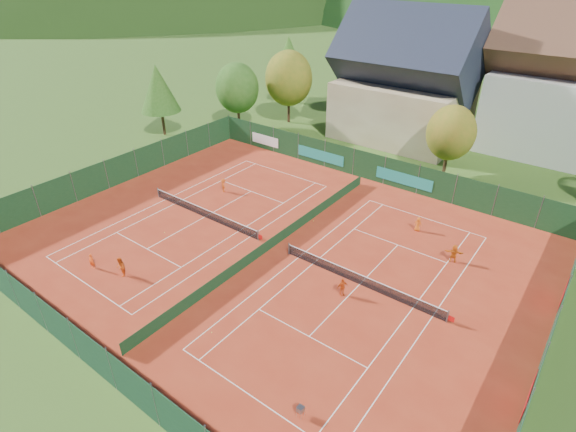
# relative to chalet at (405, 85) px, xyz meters

# --- Properties ---
(ground) EXTENTS (600.00, 600.00, 0.00)m
(ground) POSITION_rel_chalet_xyz_m (3.00, -30.00, -6.64)
(ground) COLOR #30531A
(ground) RESTS_ON ground
(clay_pad) EXTENTS (40.00, 32.00, 0.01)m
(clay_pad) POSITION_rel_chalet_xyz_m (3.00, -30.00, -6.62)
(clay_pad) COLOR #9D2B17
(clay_pad) RESTS_ON ground
(court_markings_left) EXTENTS (11.03, 23.83, 0.00)m
(court_markings_left) POSITION_rel_chalet_xyz_m (-5.00, -30.00, -6.61)
(court_markings_left) COLOR white
(court_markings_left) RESTS_ON ground
(court_markings_right) EXTENTS (11.03, 23.83, 0.00)m
(court_markings_right) POSITION_rel_chalet_xyz_m (11.00, -30.00, -6.61)
(court_markings_right) COLOR white
(court_markings_right) RESTS_ON ground
(tennis_net_left) EXTENTS (13.30, 0.10, 1.02)m
(tennis_net_left) POSITION_rel_chalet_xyz_m (-4.85, -30.00, -6.12)
(tennis_net_left) COLOR #59595B
(tennis_net_left) RESTS_ON ground
(tennis_net_right) EXTENTS (13.30, 0.10, 1.02)m
(tennis_net_right) POSITION_rel_chalet_xyz_m (11.15, -30.00, -6.12)
(tennis_net_right) COLOR #59595B
(tennis_net_right) RESTS_ON ground
(court_divider) EXTENTS (0.03, 28.80, 1.00)m
(court_divider) POSITION_rel_chalet_xyz_m (3.00, -30.00, -6.12)
(court_divider) COLOR #13351A
(court_divider) RESTS_ON ground
(fence_north) EXTENTS (40.00, 0.10, 3.00)m
(fence_north) POSITION_rel_chalet_xyz_m (2.54, -14.01, -5.16)
(fence_north) COLOR #123418
(fence_north) RESTS_ON ground
(fence_south) EXTENTS (40.00, 0.04, 3.00)m
(fence_south) POSITION_rel_chalet_xyz_m (3.00, -46.00, -5.12)
(fence_south) COLOR #133520
(fence_south) RESTS_ON ground
(fence_west) EXTENTS (0.04, 32.00, 3.00)m
(fence_west) POSITION_rel_chalet_xyz_m (-17.00, -30.00, -5.12)
(fence_west) COLOR #153A1C
(fence_west) RESTS_ON ground
(fence_east) EXTENTS (0.09, 32.00, 3.00)m
(fence_east) POSITION_rel_chalet_xyz_m (23.00, -29.95, -5.14)
(fence_east) COLOR #12341E
(fence_east) RESTS_ON ground
(chalet) EXTENTS (16.20, 12.00, 16.00)m
(chalet) POSITION_rel_chalet_xyz_m (0.00, 0.00, 0.00)
(chalet) COLOR beige
(chalet) RESTS_ON ground
(tree_west_front) EXTENTS (5.72, 5.72, 8.69)m
(tree_west_front) POSITION_rel_chalet_xyz_m (-19.00, -10.00, -1.23)
(tree_west_front) COLOR #432618
(tree_west_front) RESTS_ON ground
(tree_west_mid) EXTENTS (6.44, 6.44, 9.78)m
(tree_west_mid) POSITION_rel_chalet_xyz_m (-15.00, -4.00, -0.56)
(tree_west_mid) COLOR #432717
(tree_west_mid) RESTS_ON ground
(tree_west_back) EXTENTS (5.60, 5.60, 10.00)m
(tree_west_back) POSITION_rel_chalet_xyz_m (-21.00, 4.00, 0.11)
(tree_west_back) COLOR #4D2F1B
(tree_west_back) RESTS_ON ground
(tree_center) EXTENTS (5.01, 5.01, 7.60)m
(tree_center) POSITION_rel_chalet_xyz_m (9.00, -8.00, -1.91)
(tree_center) COLOR #402917
(tree_center) RESTS_ON ground
(tree_west_side) EXTENTS (5.04, 5.04, 9.00)m
(tree_west_side) POSITION_rel_chalet_xyz_m (-25.00, -18.00, -0.56)
(tree_west_side) COLOR #442918
(tree_west_side) RESTS_ON ground
(ball_hopper) EXTENTS (0.34, 0.34, 0.80)m
(ball_hopper) POSITION_rel_chalet_xyz_m (13.81, -41.26, -6.07)
(ball_hopper) COLOR slate
(ball_hopper) RESTS_ON ground
(loose_ball_0) EXTENTS (0.07, 0.07, 0.07)m
(loose_ball_0) POSITION_rel_chalet_xyz_m (-5.78, -33.95, -6.59)
(loose_ball_0) COLOR #CCD833
(loose_ball_0) RESTS_ON ground
(loose_ball_1) EXTENTS (0.07, 0.07, 0.07)m
(loose_ball_1) POSITION_rel_chalet_xyz_m (5.89, -39.85, -6.59)
(loose_ball_1) COLOR #CCD833
(loose_ball_1) RESTS_ON ground
(loose_ball_2) EXTENTS (0.07, 0.07, 0.07)m
(loose_ball_2) POSITION_rel_chalet_xyz_m (3.32, -24.62, -6.59)
(loose_ball_2) COLOR #CCD833
(loose_ball_2) RESTS_ON ground
(player_left_near) EXTENTS (0.53, 0.44, 1.26)m
(player_left_near) POSITION_rel_chalet_xyz_m (-6.17, -40.47, -5.99)
(player_left_near) COLOR #FD5016
(player_left_near) RESTS_ON ground
(player_left_mid) EXTENTS (0.97, 0.95, 1.58)m
(player_left_mid) POSITION_rel_chalet_xyz_m (-3.63, -39.70, -5.83)
(player_left_mid) COLOR #EE5915
(player_left_mid) RESTS_ON ground
(player_left_far) EXTENTS (1.04, 0.88, 1.40)m
(player_left_far) POSITION_rel_chalet_xyz_m (-7.13, -25.26, -5.92)
(player_left_far) COLOR #CE4A12
(player_left_far) RESTS_ON ground
(player_right_near) EXTENTS (0.70, 0.89, 1.41)m
(player_right_near) POSITION_rel_chalet_xyz_m (10.56, -31.75, -5.92)
(player_right_near) COLOR #D14612
(player_right_near) RESTS_ON ground
(player_right_far_a) EXTENTS (0.67, 0.47, 1.29)m
(player_right_far_a) POSITION_rel_chalet_xyz_m (11.36, -20.55, -5.98)
(player_right_far_a) COLOR #DD5B13
(player_right_far_a) RESTS_ON ground
(player_right_far_b) EXTENTS (1.46, 0.89, 1.50)m
(player_right_far_b) POSITION_rel_chalet_xyz_m (15.36, -23.15, -5.87)
(player_right_far_b) COLOR orange
(player_right_far_b) RESTS_ON ground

